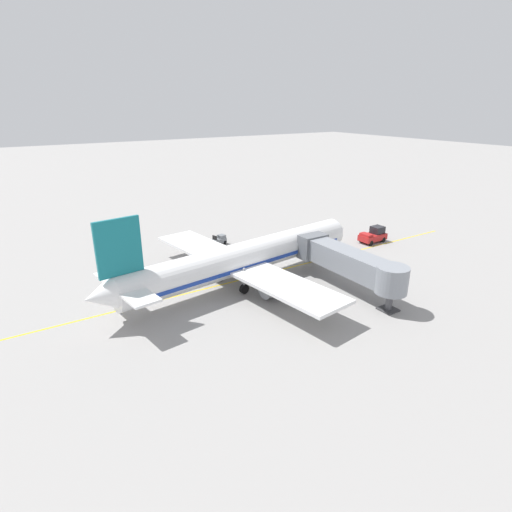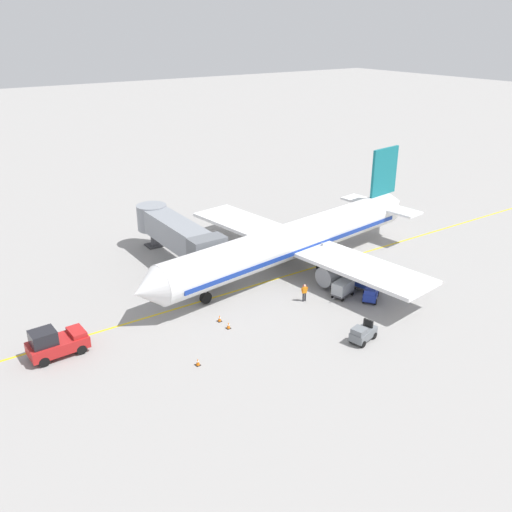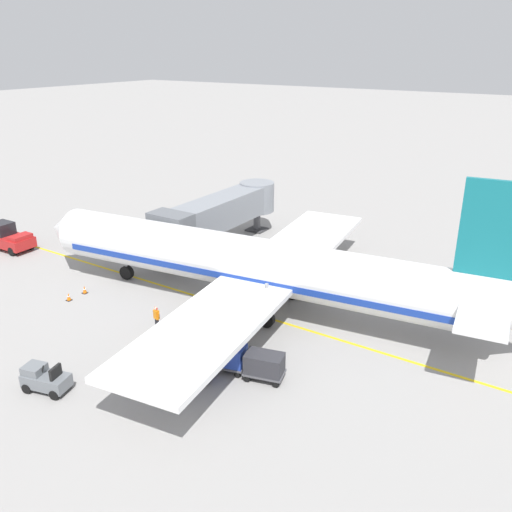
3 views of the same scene
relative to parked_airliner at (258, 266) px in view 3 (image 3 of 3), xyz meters
name	(u,v)px [view 3 (image 3 of 3)]	position (x,y,z in m)	size (l,w,h in m)	color
ground_plane	(266,317)	(-0.99, -1.29, -3.19)	(400.00, 400.00, 0.00)	gray
gate_lead_in_line	(266,317)	(-0.99, -1.29, -3.18)	(0.24, 80.00, 0.01)	gold
parked_airliner	(258,266)	(0.00, 0.00, 0.00)	(30.43, 37.32, 10.63)	white
jet_bridge	(220,212)	(8.18, 9.26, 0.27)	(15.23, 3.50, 4.98)	gray
pushback_tractor	(9,238)	(-2.57, 25.18, -2.09)	(2.35, 4.47, 2.40)	#B21E1E
baggage_tug_lead	(186,370)	(-9.64, -1.53, -2.47)	(2.47, 2.72, 1.62)	#1E339E
baggage_tug_trailing	(45,379)	(-14.42, 4.21, -2.47)	(1.82, 2.72, 1.62)	slate
baggage_cart_front	(185,342)	(-7.67, 0.16, -2.24)	(1.81, 2.98, 1.58)	#4C4C51
baggage_cart_second_in_train	(227,355)	(-7.54, -2.80, -2.24)	(1.81, 2.98, 1.58)	#4C4C51
baggage_cart_third_in_train	(264,364)	(-7.16, -5.07, -2.24)	(1.81, 2.98, 1.58)	#4C4C51
ground_crew_wing_walker	(157,317)	(-6.33, 3.68, -2.23)	(0.32, 0.72, 1.69)	#232328
safety_cone_nose_right	(69,297)	(-6.61, 12.09, -2.90)	(0.36, 0.36, 0.59)	black
safety_cone_wing_tip	(85,290)	(-5.16, 12.09, -2.90)	(0.36, 0.36, 0.59)	black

